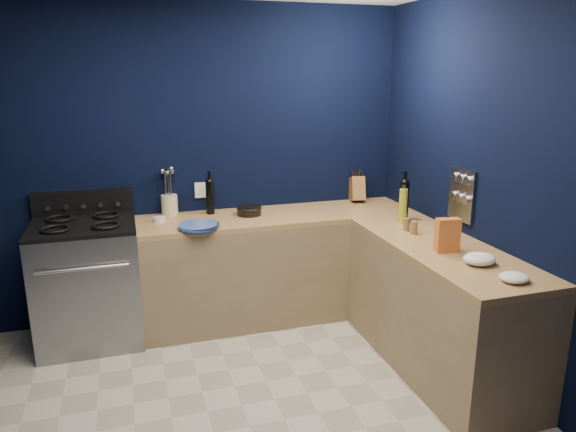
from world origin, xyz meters
name	(u,v)px	position (x,y,z in m)	size (l,w,h in m)	color
floor	(250,428)	(0.00, 0.00, -0.01)	(3.50, 3.50, 0.02)	#B2AE9C
wall_back	(199,164)	(0.00, 1.76, 1.30)	(3.50, 0.02, 2.60)	black
wall_right	(519,195)	(1.76, 0.00, 1.30)	(0.02, 3.50, 2.60)	black
wall_front	(415,408)	(0.00, -1.76, 1.30)	(3.50, 0.02, 2.60)	black
cab_back	(279,267)	(0.60, 1.44, 0.43)	(2.30, 0.63, 0.86)	#8D7451
top_back	(278,216)	(0.60, 1.44, 0.88)	(2.30, 0.63, 0.04)	brown
cab_right	(438,310)	(1.44, 0.29, 0.43)	(0.63, 1.67, 0.86)	#8D7451
top_right	(443,249)	(1.44, 0.29, 0.88)	(0.63, 1.67, 0.04)	brown
gas_range	(89,285)	(-0.93, 1.42, 0.46)	(0.76, 0.66, 0.92)	gray
oven_door	(87,302)	(-0.93, 1.10, 0.45)	(0.59, 0.02, 0.42)	black
cooktop	(82,226)	(-0.93, 1.42, 0.94)	(0.76, 0.66, 0.03)	black
backguard	(83,203)	(-0.93, 1.72, 1.04)	(0.76, 0.06, 0.20)	black
spice_panel	(462,195)	(1.74, 0.55, 1.18)	(0.02, 0.28, 0.38)	gray
wall_outlet	(200,190)	(0.00, 1.74, 1.08)	(0.09, 0.02, 0.13)	white
plate_stack	(198,226)	(-0.10, 1.20, 0.92)	(0.30, 0.30, 0.04)	#305490
ramekin	(160,219)	(-0.36, 1.50, 0.92)	(0.09, 0.09, 0.04)	white
utensil_crock	(170,205)	(-0.26, 1.68, 0.98)	(0.13, 0.13, 0.17)	#F6EDC3
wine_bottle_back	(210,197)	(0.06, 1.62, 1.04)	(0.07, 0.07, 0.28)	black
lemon_basket	(249,211)	(0.36, 1.48, 0.94)	(0.20, 0.20, 0.08)	black
knife_block	(357,189)	(1.42, 1.68, 1.01)	(0.12, 0.20, 0.22)	brown
wine_bottle_right	(404,201)	(1.49, 0.95, 1.06)	(0.08, 0.08, 0.32)	black
oil_bottle	(403,206)	(1.45, 0.89, 1.04)	(0.06, 0.06, 0.27)	#A9AC27
spice_jar_near	(406,225)	(1.38, 0.69, 0.95)	(0.04, 0.04, 0.10)	olive
spice_jar_far	(414,228)	(1.39, 0.60, 0.95)	(0.05, 0.05, 0.10)	olive
crouton_bag	(447,235)	(1.39, 0.18, 1.01)	(0.15, 0.07, 0.23)	#B83D2C
towel_front	(480,259)	(1.45, -0.09, 0.94)	(0.20, 0.17, 0.07)	white
towel_end	(514,277)	(1.46, -0.38, 0.93)	(0.17, 0.15, 0.05)	white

